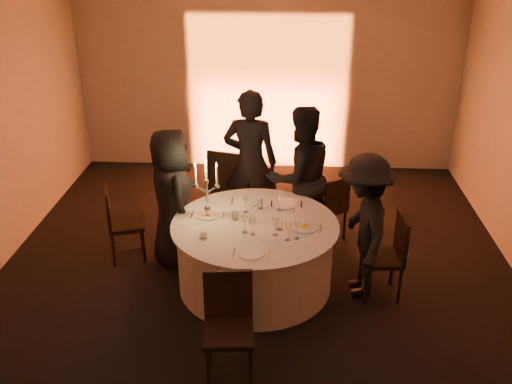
# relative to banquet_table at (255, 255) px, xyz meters

# --- Properties ---
(floor) EXTENTS (7.00, 7.00, 0.00)m
(floor) POSITION_rel_banquet_table_xyz_m (0.00, 0.00, -0.38)
(floor) COLOR black
(floor) RESTS_ON ground
(ceiling) EXTENTS (7.00, 7.00, 0.00)m
(ceiling) POSITION_rel_banquet_table_xyz_m (0.00, 0.00, 2.62)
(ceiling) COLOR silver
(ceiling) RESTS_ON wall_back
(wall_back) EXTENTS (7.00, 0.00, 7.00)m
(wall_back) POSITION_rel_banquet_table_xyz_m (0.00, 3.50, 1.12)
(wall_back) COLOR beige
(wall_back) RESTS_ON floor
(uplighter_fixture) EXTENTS (0.25, 0.12, 0.10)m
(uplighter_fixture) POSITION_rel_banquet_table_xyz_m (0.00, 3.20, -0.33)
(uplighter_fixture) COLOR black
(uplighter_fixture) RESTS_ON floor
(banquet_table) EXTENTS (1.80, 1.80, 0.77)m
(banquet_table) POSITION_rel_banquet_table_xyz_m (0.00, 0.00, 0.00)
(banquet_table) COLOR black
(banquet_table) RESTS_ON floor
(chair_left) EXTENTS (0.51, 0.51, 0.92)m
(chair_left) POSITION_rel_banquet_table_xyz_m (-1.63, 0.48, 0.13)
(chair_left) COLOR black
(chair_left) RESTS_ON floor
(chair_back_left) EXTENTS (0.56, 0.56, 1.04)m
(chair_back_left) POSITION_rel_banquet_table_xyz_m (-0.45, 1.49, 0.21)
(chair_back_left) COLOR black
(chair_back_left) RESTS_ON floor
(chair_back_right) EXTENTS (0.54, 0.54, 0.88)m
(chair_back_right) POSITION_rel_banquet_table_xyz_m (0.89, 1.06, 0.11)
(chair_back_right) COLOR black
(chair_back_right) RESTS_ON floor
(chair_right) EXTENTS (0.44, 0.44, 0.93)m
(chair_right) POSITION_rel_banquet_table_xyz_m (1.43, -0.10, 0.14)
(chair_right) COLOR black
(chair_right) RESTS_ON floor
(chair_front) EXTENTS (0.47, 0.47, 0.98)m
(chair_front) POSITION_rel_banquet_table_xyz_m (-0.15, -1.36, 0.17)
(chair_front) COLOR black
(chair_front) RESTS_ON floor
(guest_left) EXTENTS (0.82, 0.95, 1.64)m
(guest_left) POSITION_rel_banquet_table_xyz_m (-0.99, 0.49, 0.43)
(guest_left) COLOR black
(guest_left) RESTS_ON floor
(guest_back_left) EXTENTS (0.73, 0.52, 1.88)m
(guest_back_left) POSITION_rel_banquet_table_xyz_m (-0.14, 1.31, 0.56)
(guest_back_left) COLOR black
(guest_back_left) RESTS_ON floor
(guest_back_right) EXTENTS (1.08, 0.99, 1.78)m
(guest_back_right) POSITION_rel_banquet_table_xyz_m (0.49, 0.98, 0.51)
(guest_back_right) COLOR black
(guest_back_right) RESTS_ON floor
(guest_right) EXTENTS (0.65, 1.06, 1.60)m
(guest_right) POSITION_rel_banquet_table_xyz_m (1.14, -0.06, 0.42)
(guest_right) COLOR black
(guest_right) RESTS_ON floor
(plate_left) EXTENTS (0.36, 0.27, 0.01)m
(plate_left) POSITION_rel_banquet_table_xyz_m (-0.53, 0.16, 0.39)
(plate_left) COLOR white
(plate_left) RESTS_ON banquet_table
(plate_back_left) EXTENTS (0.36, 0.29, 0.01)m
(plate_back_left) POSITION_rel_banquet_table_xyz_m (-0.13, 0.52, 0.39)
(plate_back_left) COLOR white
(plate_back_left) RESTS_ON banquet_table
(plate_back_right) EXTENTS (0.35, 0.29, 0.01)m
(plate_back_right) POSITION_rel_banquet_table_xyz_m (0.33, 0.48, 0.39)
(plate_back_right) COLOR white
(plate_back_right) RESTS_ON banquet_table
(plate_right) EXTENTS (0.36, 0.28, 0.08)m
(plate_right) POSITION_rel_banquet_table_xyz_m (0.53, -0.06, 0.40)
(plate_right) COLOR white
(plate_right) RESTS_ON banquet_table
(plate_front) EXTENTS (0.36, 0.26, 0.01)m
(plate_front) POSITION_rel_banquet_table_xyz_m (-0.00, -0.61, 0.39)
(plate_front) COLOR white
(plate_front) RESTS_ON banquet_table
(coffee_cup) EXTENTS (0.11, 0.11, 0.07)m
(coffee_cup) POSITION_rel_banquet_table_xyz_m (-0.51, -0.31, 0.42)
(coffee_cup) COLOR white
(coffee_cup) RESTS_ON banquet_table
(candelabra) EXTENTS (0.28, 0.14, 0.68)m
(candelabra) POSITION_rel_banquet_table_xyz_m (-0.53, 0.17, 0.62)
(candelabra) COLOR silver
(candelabra) RESTS_ON banquet_table
(wine_glass_a) EXTENTS (0.07, 0.07, 0.19)m
(wine_glass_a) POSITION_rel_banquet_table_xyz_m (-0.09, -0.20, 0.52)
(wine_glass_a) COLOR silver
(wine_glass_a) RESTS_ON banquet_table
(wine_glass_b) EXTENTS (0.07, 0.07, 0.19)m
(wine_glass_b) POSITION_rel_banquet_table_xyz_m (0.22, -0.23, 0.52)
(wine_glass_b) COLOR silver
(wine_glass_b) RESTS_ON banquet_table
(wine_glass_c) EXTENTS (0.07, 0.07, 0.19)m
(wine_glass_c) POSITION_rel_banquet_table_xyz_m (-0.12, 0.27, 0.52)
(wine_glass_c) COLOR silver
(wine_glass_c) RESTS_ON banquet_table
(wine_glass_d) EXTENTS (0.07, 0.07, 0.19)m
(wine_glass_d) POSITION_rel_banquet_table_xyz_m (-0.01, -0.24, 0.52)
(wine_glass_d) COLOR silver
(wine_glass_d) RESTS_ON banquet_table
(wine_glass_e) EXTENTS (0.07, 0.07, 0.19)m
(wine_glass_e) POSITION_rel_banquet_table_xyz_m (0.25, 0.34, 0.52)
(wine_glass_e) COLOR silver
(wine_glass_e) RESTS_ON banquet_table
(wine_glass_f) EXTENTS (0.07, 0.07, 0.19)m
(wine_glass_f) POSITION_rel_banquet_table_xyz_m (0.43, 0.00, 0.52)
(wine_glass_f) COLOR silver
(wine_glass_f) RESTS_ON banquet_table
(wine_glass_g) EXTENTS (0.07, 0.07, 0.19)m
(wine_glass_g) POSITION_rel_banquet_table_xyz_m (0.35, -0.33, 0.52)
(wine_glass_g) COLOR silver
(wine_glass_g) RESTS_ON banquet_table
(wine_glass_h) EXTENTS (0.07, 0.07, 0.19)m
(wine_glass_h) POSITION_rel_banquet_table_xyz_m (0.44, -0.30, 0.52)
(wine_glass_h) COLOR silver
(wine_glass_h) RESTS_ON banquet_table
(tumbler_a) EXTENTS (0.07, 0.07, 0.09)m
(tumbler_a) POSITION_rel_banquet_table_xyz_m (0.04, 0.37, 0.43)
(tumbler_a) COLOR silver
(tumbler_a) RESTS_ON banquet_table
(tumbler_b) EXTENTS (0.07, 0.07, 0.09)m
(tumbler_b) POSITION_rel_banquet_table_xyz_m (-0.04, 0.02, 0.43)
(tumbler_b) COLOR silver
(tumbler_b) RESTS_ON banquet_table
(tumbler_c) EXTENTS (0.07, 0.07, 0.09)m
(tumbler_c) POSITION_rel_banquet_table_xyz_m (0.26, -0.11, 0.43)
(tumbler_c) COLOR silver
(tumbler_c) RESTS_ON banquet_table
(tumbler_d) EXTENTS (0.07, 0.07, 0.09)m
(tumbler_d) POSITION_rel_banquet_table_xyz_m (-0.22, 0.09, 0.43)
(tumbler_d) COLOR silver
(tumbler_d) RESTS_ON banquet_table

